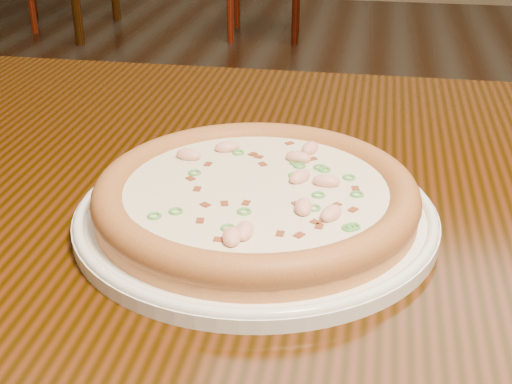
# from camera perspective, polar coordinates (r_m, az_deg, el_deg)

# --- Properties ---
(hero_table) EXTENTS (1.20, 0.80, 0.75)m
(hero_table) POSITION_cam_1_polar(r_m,az_deg,el_deg) (0.71, 10.32, -8.21)
(hero_table) COLOR black
(hero_table) RESTS_ON ground
(plate) EXTENTS (0.32, 0.32, 0.02)m
(plate) POSITION_cam_1_polar(r_m,az_deg,el_deg) (0.62, 0.00, -1.75)
(plate) COLOR white
(plate) RESTS_ON hero_table
(pizza) EXTENTS (0.28, 0.28, 0.03)m
(pizza) POSITION_cam_1_polar(r_m,az_deg,el_deg) (0.61, 0.02, -0.24)
(pizza) COLOR #CA8549
(pizza) RESTS_ON plate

